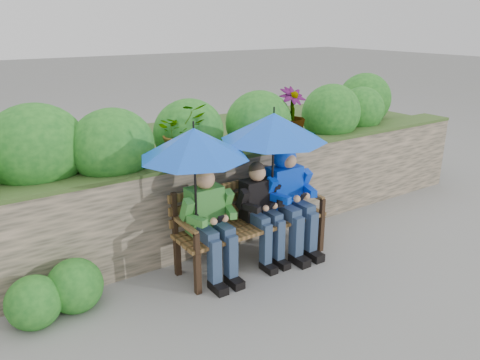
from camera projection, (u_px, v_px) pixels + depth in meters
ground at (246, 273)px, 4.66m from camera, size 60.00×60.00×0.00m
garden_backdrop at (163, 173)px, 5.64m from camera, size 8.10×2.88×1.90m
park_bench at (249, 216)px, 4.77m from camera, size 1.62×0.48×0.86m
boy_left at (210, 218)px, 4.41m from camera, size 0.51×0.59×1.11m
boy_middle at (261, 207)px, 4.74m from camera, size 0.46×0.53×1.05m
boy_right at (289, 192)px, 4.91m from camera, size 0.54×0.66×1.16m
umbrella_left at (194, 143)px, 4.08m from camera, size 0.99×0.99×0.90m
umbrella_right at (274, 127)px, 4.57m from camera, size 1.06×1.06×0.92m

